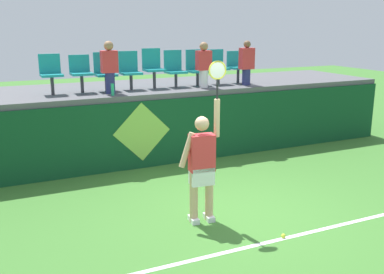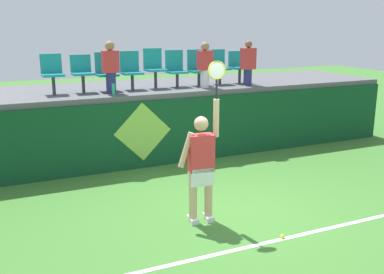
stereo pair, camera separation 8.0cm
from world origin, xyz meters
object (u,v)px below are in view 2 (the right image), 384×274
Objects in this scene: stadium_chair_0 at (52,72)px; stadium_chair_7 at (219,65)px; stadium_chair_1 at (82,71)px; stadium_chair_6 at (197,67)px; stadium_chair_5 at (176,68)px; tennis_ball at (282,236)px; water_bottle at (114,90)px; spectator_1 at (248,62)px; stadium_chair_2 at (106,70)px; stadium_chair_4 at (154,66)px; spectator_2 at (111,66)px; stadium_chair_3 at (131,69)px; tennis_player at (201,164)px; spectator_0 at (205,64)px; stadium_chair_8 at (238,65)px.

stadium_chair_7 is (3.94, 0.00, -0.01)m from stadium_chair_0.
stadium_chair_1 is 0.95× the size of stadium_chair_6.
tennis_ball is at bearing -94.09° from stadium_chair_5.
stadium_chair_0 is at bearing 147.81° from water_bottle.
stadium_chair_2 is at bearing 172.05° from spectator_1.
stadium_chair_4 is 0.82× the size of spectator_2.
tennis_ball is at bearing -106.77° from stadium_chair_7.
stadium_chair_0 reaches higher than stadium_chair_7.
stadium_chair_3 is (0.60, 0.71, 0.34)m from water_bottle.
stadium_chair_0 is (-1.12, 0.70, 0.35)m from water_bottle.
spectator_1 is (2.23, -0.47, 0.04)m from stadium_chair_4.
spectator_2 is (-0.57, -0.41, 0.12)m from stadium_chair_3.
water_bottle is at bearing -54.51° from stadium_chair_1.
stadium_chair_5 is (1.69, 0.71, 0.32)m from water_bottle.
stadium_chair_7 is (2.79, -0.00, 0.01)m from stadium_chair_2.
stadium_chair_0 reaches higher than water_bottle.
stadium_chair_4 is 1.67m from stadium_chair_7.
spectator_0 is (1.74, 3.49, 1.18)m from tennis_player.
stadium_chair_2 is at bearing 104.86° from tennis_ball.
stadium_chair_4 is 0.85× the size of spectator_1.
stadium_chair_8 is (4.50, -0.00, -0.03)m from stadium_chair_0.
tennis_player reaches higher than stadium_chair_5.
stadium_chair_2 is 2.79m from stadium_chair_7.
spectator_0 reaches higher than water_bottle.
tennis_ball is 5.33m from stadium_chair_5.
stadium_chair_4 is at bearing -179.62° from stadium_chair_5.
tennis_ball is 0.26× the size of water_bottle.
stadium_chair_7 is at bearing -0.07° from stadium_chair_2.
stadium_chair_5 reaches higher than stadium_chair_8.
stadium_chair_8 is (3.35, -0.01, -0.01)m from stadium_chair_2.
stadium_chair_1 is 3.88m from stadium_chair_8.
stadium_chair_5 is at bearing 0.34° from stadium_chair_1.
stadium_chair_2 is at bearing 179.97° from stadium_chair_3.
tennis_ball is at bearing -72.36° from water_bottle.
stadium_chair_3 is at bearing 0.21° from stadium_chair_0.
stadium_chair_3 is 1.02× the size of stadium_chair_7.
stadium_chair_3 is 1.66m from stadium_chair_6.
stadium_chair_5 is 1.13m from stadium_chair_7.
tennis_player reaches higher than stadium_chair_6.
stadium_chair_5 is (0.54, 0.00, -0.06)m from stadium_chair_4.
spectator_2 reaches higher than spectator_0.
tennis_ball is 0.08× the size of stadium_chair_3.
stadium_chair_6 reaches higher than stadium_chair_7.
stadium_chair_7 is at bearing 73.23° from tennis_ball.
stadium_chair_5 is 0.80× the size of spectator_1.
tennis_player reaches higher than water_bottle.
spectator_1 is 3.35m from spectator_2.
stadium_chair_8 is at bearing 90.00° from spectator_1.
stadium_chair_0 is at bearing 179.97° from stadium_chair_8.
water_bottle is 1.37m from stadium_chair_0.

